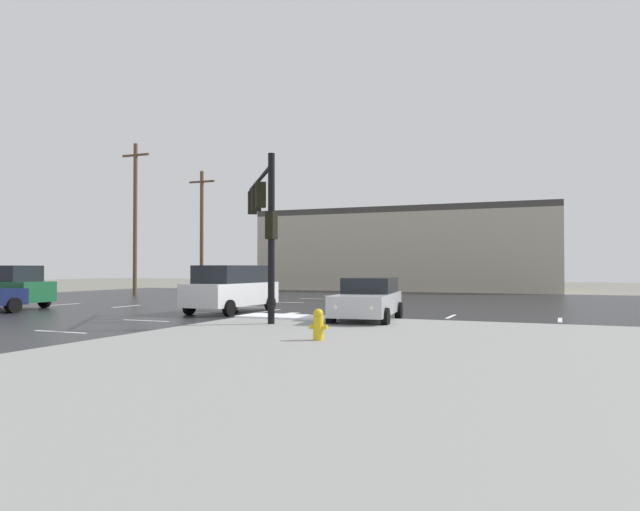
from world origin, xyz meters
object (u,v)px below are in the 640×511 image
Objects in this scene: traffic_signal_mast at (263,210)px; suv_white at (231,288)px; suv_green at (2,286)px; utility_pole_far at (135,216)px; utility_pole_distant at (202,229)px; sedan_silver at (368,299)px; fire_hydrant at (318,324)px.

suv_white is (-3.19, 3.18, -2.93)m from traffic_signal_mast.
suv_green is 13.82m from utility_pole_far.
traffic_signal_mast is 0.59× the size of utility_pole_distant.
suv_green and suv_white have the same top height.
suv_white reaches higher than sedan_silver.
utility_pole_far is at bearing 55.26° from suv_white.
traffic_signal_mast is 1.13× the size of suv_green.
traffic_signal_mast is at bearing -51.48° from utility_pole_distant.
fire_hydrant is 0.16× the size of suv_white.
traffic_signal_mast reaches higher than fire_hydrant.
traffic_signal_mast is at bearing -132.08° from suv_white.
traffic_signal_mast is at bearing 172.63° from suv_green.
suv_green is 18.63m from utility_pole_distant.
utility_pole_distant is at bearing -140.54° from sedan_silver.
utility_pole_far reaches higher than traffic_signal_mast.
fire_hydrant is (4.25, -5.09, -3.49)m from traffic_signal_mast.
suv_white is at bearing -113.87° from sedan_silver.
suv_white is (-7.44, 8.28, 0.55)m from fire_hydrant.
utility_pole_far is (-2.77, 12.80, 4.41)m from suv_green.
traffic_signal_mast is at bearing 129.87° from fire_hydrant.
sedan_silver is at bearing 177.01° from suv_green.
traffic_signal_mast is 1.19× the size of sedan_silver.
fire_hydrant is at bearing -41.59° from utility_pole_far.
traffic_signal_mast is 6.99× the size of fire_hydrant.
utility_pole_far reaches higher than suv_green.
suv_green is 11.60m from suv_white.
fire_hydrant is 6.20m from sedan_silver.
sedan_silver is 25.19m from utility_pole_far.
suv_white reaches higher than fire_hydrant.
traffic_signal_mast is 1.13× the size of suv_white.
suv_white is (-6.80, 2.12, 0.24)m from sedan_silver.
suv_green is 1.05× the size of sedan_silver.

